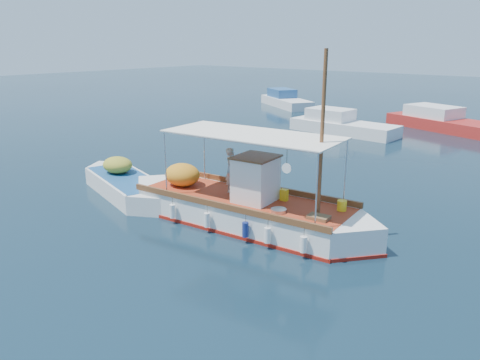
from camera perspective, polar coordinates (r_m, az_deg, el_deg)
The scene contains 6 objects.
ground at distance 16.68m, azimuth 1.92°, elevation -4.75°, with size 160.00×160.00×0.00m, color black.
fishing_caique at distance 16.18m, azimuth 0.20°, elevation -3.42°, with size 9.91×3.40×6.07m.
dinghy at distance 19.85m, azimuth -13.79°, elevation -0.70°, with size 6.37×3.12×1.62m.
bg_boat_nw at distance 33.06m, azimuth 12.19°, elevation 6.48°, with size 7.52×2.81×1.80m.
bg_boat_n at distance 36.50m, azimuth 23.71°, elevation 6.38°, with size 9.25×5.57×1.80m.
bg_boat_far_w at distance 46.23m, azimuth 5.55°, elevation 9.55°, with size 7.51×5.83×1.80m.
Camera 1 is at (9.46, -12.34, 6.05)m, focal length 35.00 mm.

